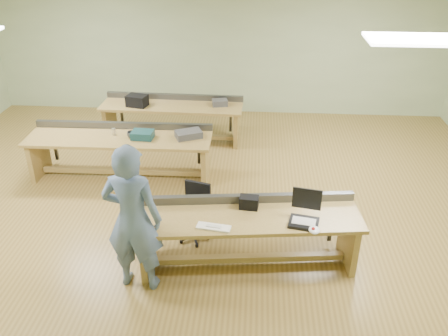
{
  "coord_description": "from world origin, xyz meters",
  "views": [
    {
      "loc": [
        0.84,
        -6.28,
        4.06
      ],
      "look_at": [
        0.43,
        -0.6,
        0.98
      ],
      "focal_mm": 38.0,
      "sensor_mm": 36.0,
      "label": 1
    }
  ],
  "objects": [
    {
      "name": "laptop_base",
      "position": [
        1.46,
        -1.52,
        0.77
      ],
      "size": [
        0.4,
        0.35,
        0.04
      ],
      "primitive_type": "cube",
      "rotation": [
        0.0,
        0.0,
        -0.2
      ],
      "color": "black",
      "rests_on": "workbench_front"
    },
    {
      "name": "wall_back",
      "position": [
        0.0,
        4.0,
        1.5
      ],
      "size": [
        10.0,
        0.04,
        3.0
      ],
      "primitive_type": "cube",
      "color": "#A5B78B",
      "rests_on": "floor"
    },
    {
      "name": "workbench_back",
      "position": [
        -0.8,
        2.37,
        0.55
      ],
      "size": [
        2.78,
        0.81,
        0.86
      ],
      "rotation": [
        0.0,
        0.0,
        -0.03
      ],
      "color": "#A88846",
      "rests_on": "floor"
    },
    {
      "name": "laptop_screen",
      "position": [
        1.49,
        -1.39,
        1.03
      ],
      "size": [
        0.35,
        0.09,
        0.28
      ],
      "primitive_type": "cube",
      "rotation": [
        0.0,
        0.0,
        -0.2
      ],
      "color": "black",
      "rests_on": "laptop_base"
    },
    {
      "name": "drinks_can",
      "position": [
        -1.54,
        0.88,
        0.81
      ],
      "size": [
        0.08,
        0.08,
        0.11
      ],
      "primitive_type": "cylinder",
      "rotation": [
        0.0,
        0.0,
        0.37
      ],
      "color": "silver",
      "rests_on": "workbench_mid"
    },
    {
      "name": "fluor_panels",
      "position": [
        0.0,
        0.0,
        2.97
      ],
      "size": [
        6.2,
        3.5,
        0.03
      ],
      "color": "white",
      "rests_on": "ceiling"
    },
    {
      "name": "mug",
      "position": [
        -1.22,
        0.79,
        0.8
      ],
      "size": [
        0.18,
        0.18,
        0.11
      ],
      "primitive_type": "imported",
      "rotation": [
        0.0,
        0.0,
        -0.43
      ],
      "color": "#39393C",
      "rests_on": "workbench_mid"
    },
    {
      "name": "workbench_front",
      "position": [
        0.79,
        -1.37,
        0.55
      ],
      "size": [
        2.87,
        1.07,
        0.86
      ],
      "rotation": [
        0.0,
        0.0,
        0.12
      ],
      "color": "#A88846",
      "rests_on": "floor"
    },
    {
      "name": "ceiling",
      "position": [
        0.0,
        0.0,
        3.0
      ],
      "size": [
        10.0,
        10.0,
        0.0
      ],
      "primitive_type": "plane",
      "color": "silver",
      "rests_on": "wall_back"
    },
    {
      "name": "camera_bag",
      "position": [
        0.79,
        -1.21,
        0.83
      ],
      "size": [
        0.25,
        0.18,
        0.16
      ],
      "primitive_type": "cube",
      "rotation": [
        0.0,
        0.0,
        -0.1
      ],
      "color": "black",
      "rests_on": "workbench_front"
    },
    {
      "name": "floor",
      "position": [
        0.0,
        0.0,
        0.0
      ],
      "size": [
        10.0,
        10.0,
        0.0
      ],
      "primitive_type": "plane",
      "color": "olive",
      "rests_on": "ground"
    },
    {
      "name": "wall_front",
      "position": [
        0.0,
        -4.0,
        1.5
      ],
      "size": [
        10.0,
        0.04,
        3.0
      ],
      "primitive_type": "cube",
      "color": "#A5B78B",
      "rests_on": "floor"
    },
    {
      "name": "parts_bin_teal",
      "position": [
        -1.02,
        0.78,
        0.81
      ],
      "size": [
        0.37,
        0.28,
        0.12
      ],
      "primitive_type": "cube",
      "rotation": [
        0.0,
        0.0,
        -0.06
      ],
      "color": "#12383D",
      "rests_on": "workbench_mid"
    },
    {
      "name": "trackball_mouse",
      "position": [
        1.57,
        -1.68,
        0.78
      ],
      "size": [
        0.18,
        0.19,
        0.07
      ],
      "primitive_type": "ellipsoid",
      "rotation": [
        0.0,
        0.0,
        -0.37
      ],
      "color": "white",
      "rests_on": "workbench_front"
    },
    {
      "name": "workbench_mid",
      "position": [
        -1.43,
        0.83,
        0.56
      ],
      "size": [
        3.1,
        0.87,
        0.86
      ],
      "rotation": [
        0.0,
        0.0,
        0.01
      ],
      "color": "#A88846",
      "rests_on": "floor"
    },
    {
      "name": "person",
      "position": [
        -0.53,
        -1.86,
        0.95
      ],
      "size": [
        0.73,
        0.52,
        1.9
      ],
      "primitive_type": "imported",
      "rotation": [
        0.0,
        0.0,
        3.05
      ],
      "color": "slate",
      "rests_on": "floor"
    },
    {
      "name": "parts_bin_grey",
      "position": [
        -0.26,
        0.86,
        0.81
      ],
      "size": [
        0.5,
        0.42,
        0.12
      ],
      "primitive_type": "cube",
      "rotation": [
        0.0,
        0.0,
        0.42
      ],
      "color": "#39393C",
      "rests_on": "workbench_mid"
    },
    {
      "name": "tray_back",
      "position": [
        0.14,
        2.38,
        0.81
      ],
      "size": [
        0.33,
        0.27,
        0.12
      ],
      "primitive_type": "cube",
      "rotation": [
        0.0,
        0.0,
        0.2
      ],
      "color": "#39393C",
      "rests_on": "workbench_back"
    },
    {
      "name": "task_chair",
      "position": [
        0.04,
        -0.87,
        0.3
      ],
      "size": [
        0.54,
        0.54,
        0.82
      ],
      "rotation": [
        0.0,
        0.0,
        -0.27
      ],
      "color": "black",
      "rests_on": "floor"
    },
    {
      "name": "keyboard",
      "position": [
        0.39,
        -1.68,
        0.76
      ],
      "size": [
        0.42,
        0.2,
        0.02
      ],
      "primitive_type": "cube",
      "rotation": [
        0.0,
        0.0,
        -0.16
      ],
      "color": "white",
      "rests_on": "workbench_front"
    },
    {
      "name": "storage_box_back",
      "position": [
        -1.46,
        2.24,
        0.86
      ],
      "size": [
        0.43,
        0.35,
        0.22
      ],
      "primitive_type": "cube",
      "rotation": [
        0.0,
        0.0,
        -0.24
      ],
      "color": "black",
      "rests_on": "workbench_back"
    }
  ]
}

